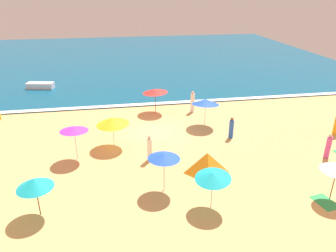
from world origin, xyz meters
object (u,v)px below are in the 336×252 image
object	(u,v)px
beach_umbrella_7	(74,129)
beach_tent	(207,163)
beach_umbrella_1	(35,183)
beach_umbrella_5	(164,156)
beachgoer_0	(193,102)
beach_umbrella_8	(206,102)
beachgoer_5	(328,147)
beachgoer_3	(336,125)
beach_umbrella_3	(213,176)
beach_umbrella_6	(155,91)
small_boat_0	(40,85)
beach_umbrella_4	(112,121)
beachgoer_4	(231,128)
beachgoer_1	(150,149)

from	to	relation	value
beach_umbrella_7	beach_tent	xyz separation A→B (m)	(7.73, -3.12, -1.43)
beach_umbrella_1	beach_umbrella_5	world-z (taller)	beach_umbrella_5
beach_umbrella_1	beach_umbrella_7	distance (m)	5.55
beach_umbrella_7	beachgoer_0	bearing A→B (deg)	36.36
beach_umbrella_8	beachgoer_5	world-z (taller)	beach_umbrella_8
beach_umbrella_5	beachgoer_3	bearing A→B (deg)	19.32
beach_umbrella_3	beachgoer_3	xyz separation A→B (m)	(11.63, 6.66, -1.06)
beach_umbrella_5	beach_umbrella_6	distance (m)	11.78
beachgoer_3	small_boat_0	bearing A→B (deg)	146.54
beach_umbrella_6	beachgoer_5	distance (m)	14.06
beach_umbrella_6	beach_umbrella_8	bearing A→B (deg)	-45.87
beach_umbrella_6	beach_umbrella_7	distance (m)	9.53
beach_umbrella_4	beach_tent	world-z (taller)	beach_umbrella_4
beach_umbrella_1	beachgoer_0	xyz separation A→B (m)	(10.62, 12.24, -0.92)
beach_umbrella_5	beach_umbrella_7	size ratio (longest dim) A/B	1.03
beach_umbrella_7	beach_umbrella_8	world-z (taller)	beach_umbrella_7
beach_umbrella_7	small_boat_0	xyz separation A→B (m)	(-5.23, 16.24, -1.69)
beachgoer_0	beachgoer_4	distance (m)	5.82
beachgoer_5	beach_tent	bearing A→B (deg)	-176.82
beachgoer_4	beach_umbrella_1	bearing A→B (deg)	-151.34
beach_umbrella_5	beachgoer_0	xyz separation A→B (m)	(4.34, 11.24, -1.21)
beach_umbrella_3	beachgoer_1	xyz separation A→B (m)	(-2.48, 5.22, -1.03)
beach_umbrella_3	beachgoer_4	xyz separation A→B (m)	(3.76, 7.47, -1.09)
beach_umbrella_4	beachgoer_0	distance (m)	8.92
beach_umbrella_4	beachgoer_4	xyz separation A→B (m)	(8.45, -0.09, -1.15)
beachgoer_5	beach_umbrella_5	bearing A→B (deg)	-171.09
beachgoer_4	beach_umbrella_8	bearing A→B (deg)	116.76
beach_umbrella_8	beachgoer_3	world-z (taller)	beach_umbrella_8
beach_umbrella_1	beach_umbrella_7	size ratio (longest dim) A/B	0.94
beachgoer_1	small_boat_0	size ratio (longest dim) A/B	0.58
beach_umbrella_1	beach_umbrella_7	bearing A→B (deg)	76.40
beach_umbrella_7	beachgoer_3	size ratio (longest dim) A/B	1.38
beach_tent	beach_umbrella_4	bearing A→B (deg)	140.24
beach_umbrella_1	beachgoer_1	xyz separation A→B (m)	(5.90, 4.38, -0.99)
beachgoer_1	beachgoer_5	distance (m)	11.42
beachgoer_5	beachgoer_0	bearing A→B (deg)	124.64
beachgoer_1	beachgoer_5	size ratio (longest dim) A/B	1.02
beach_umbrella_6	beachgoer_1	size ratio (longest dim) A/B	1.67
beach_umbrella_4	beach_umbrella_5	xyz separation A→B (m)	(2.60, -5.71, 0.21)
beachgoer_3	small_boat_0	world-z (taller)	beachgoer_3
beach_umbrella_1	beach_tent	bearing A→B (deg)	14.09
beach_umbrella_8	beachgoer_4	xyz separation A→B (m)	(1.27, -2.52, -1.25)
beachgoer_0	beach_umbrella_8	bearing A→B (deg)	-85.43
beach_umbrella_1	beachgoer_0	world-z (taller)	beach_umbrella_1
beachgoer_3	beachgoer_5	size ratio (longest dim) A/B	0.99
beach_umbrella_1	beach_umbrella_6	size ratio (longest dim) A/B	0.75
beach_umbrella_1	beachgoer_1	world-z (taller)	beach_umbrella_1
beach_umbrella_1	beach_umbrella_4	distance (m)	7.66
beach_umbrella_8	beachgoer_0	world-z (taller)	beach_umbrella_8
beach_umbrella_5	beach_umbrella_7	bearing A→B (deg)	138.60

